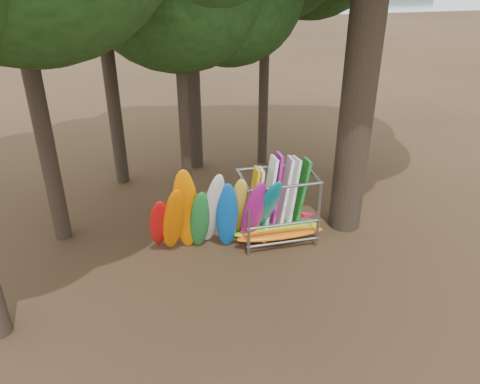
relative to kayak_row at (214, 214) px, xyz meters
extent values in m
plane|color=#47331E|center=(0.63, -0.30, -1.36)|extent=(120.00, 120.00, 0.00)
plane|color=gray|center=(0.63, 59.70, -1.36)|extent=(160.00, 160.00, 0.00)
cylinder|color=black|center=(-4.70, 2.14, 5.10)|extent=(0.53, 0.53, 12.92)
cylinder|color=black|center=(-2.71, 5.99, 3.87)|extent=(0.51, 0.51, 10.47)
cylinder|color=black|center=(0.47, 6.89, 4.38)|extent=(0.63, 0.63, 11.48)
cylinder|color=black|center=(3.40, 6.54, 4.21)|extent=(0.41, 0.41, 11.15)
cylinder|color=black|center=(-0.39, 3.13, 3.32)|extent=(0.36, 0.36, 9.37)
cylinder|color=black|center=(6.05, 3.97, 5.44)|extent=(0.47, 0.47, 13.61)
ellipsoid|color=red|center=(-1.63, 0.09, -0.17)|extent=(0.66, 1.86, 2.53)
ellipsoid|color=#E76500|center=(-1.23, -0.14, 0.02)|extent=(0.83, 1.87, 2.94)
ellipsoid|color=orange|center=(-0.83, 0.10, 0.19)|extent=(0.91, 1.28, 3.19)
ellipsoid|color=#1D712F|center=(-0.43, 0.07, -0.18)|extent=(0.65, 1.25, 2.49)
ellipsoid|color=silver|center=(-0.03, 0.06, 0.12)|extent=(0.85, 1.73, 3.10)
ellipsoid|color=#0A4EAA|center=(0.38, -0.09, -0.06)|extent=(0.80, 1.16, 2.70)
ellipsoid|color=gold|center=(0.78, 0.12, -0.01)|extent=(0.74, 1.62, 2.84)
ellipsoid|color=#971472|center=(1.18, -0.15, -0.05)|extent=(0.85, 1.51, 2.76)
ellipsoid|color=#077082|center=(1.58, -0.04, 0.00)|extent=(0.86, 2.14, 2.88)
ellipsoid|color=orange|center=(2.10, -0.11, -0.94)|extent=(2.89, 0.55, 0.24)
ellipsoid|color=#A6CB1B|center=(2.10, 0.19, -0.94)|extent=(2.92, 0.55, 0.24)
ellipsoid|color=#16642A|center=(2.10, 0.50, -0.94)|extent=(2.66, 0.55, 0.24)
ellipsoid|color=red|center=(2.10, 0.85, -0.94)|extent=(3.04, 0.55, 0.24)
cube|color=#FAAB0D|center=(1.29, 0.42, -0.11)|extent=(0.48, 0.75, 2.53)
cube|color=white|center=(1.56, 0.67, -0.19)|extent=(0.36, 0.75, 2.38)
cube|color=white|center=(1.83, 0.48, 0.04)|extent=(0.53, 0.80, 2.82)
cube|color=#9A1982|center=(2.10, 0.61, 0.05)|extent=(0.42, 0.79, 2.85)
cube|color=white|center=(2.36, 0.51, -0.01)|extent=(0.57, 0.76, 2.73)
cube|color=silver|center=(2.63, 0.63, -0.05)|extent=(0.54, 0.82, 2.65)
cube|color=#176920|center=(2.90, 0.51, -0.06)|extent=(0.59, 0.77, 2.62)
camera|label=1|loc=(-2.10, -12.04, 6.97)|focal=35.00mm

